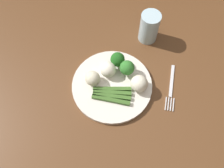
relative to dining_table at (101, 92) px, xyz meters
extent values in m
cube|color=tan|center=(0.00, 0.00, -0.66)|extent=(6.00, 6.00, 0.02)
cube|color=brown|center=(0.00, 0.00, 0.07)|extent=(1.44, 0.96, 0.04)
cylinder|color=brown|center=(0.00, -0.85, -0.42)|extent=(0.04, 0.04, 0.45)
cylinder|color=brown|center=(-0.38, -0.55, -0.42)|extent=(0.04, 0.04, 0.45)
cylinder|color=brown|center=(-0.04, -0.51, -0.42)|extent=(0.04, 0.04, 0.45)
cylinder|color=silver|center=(-0.04, 0.02, 0.10)|extent=(0.26, 0.26, 0.01)
cube|color=#3D6626|center=(-0.04, 0.08, 0.11)|extent=(0.12, 0.04, 0.01)
cube|color=#3D6626|center=(-0.04, 0.07, 0.11)|extent=(0.12, 0.03, 0.01)
cube|color=#3D6626|center=(-0.04, 0.06, 0.11)|extent=(0.12, 0.02, 0.01)
cube|color=#3D6626|center=(-0.04, 0.04, 0.11)|extent=(0.12, 0.01, 0.01)
cylinder|color=#609E3D|center=(-0.09, -0.02, 0.12)|extent=(0.02, 0.02, 0.02)
sphere|color=#337A2D|center=(-0.09, -0.02, 0.14)|extent=(0.05, 0.05, 0.05)
cylinder|color=#4C7F2B|center=(-0.06, -0.05, 0.12)|extent=(0.02, 0.02, 0.02)
sphere|color=#1E5B1C|center=(-0.06, -0.05, 0.14)|extent=(0.05, 0.05, 0.05)
sphere|color=silver|center=(-0.13, 0.03, 0.14)|extent=(0.06, 0.06, 0.06)
sphere|color=beige|center=(0.02, 0.01, 0.13)|extent=(0.05, 0.05, 0.05)
sphere|color=white|center=(-0.03, -0.02, 0.13)|extent=(0.05, 0.05, 0.05)
cube|color=silver|center=(-0.24, 0.00, 0.10)|extent=(0.03, 0.12, 0.00)
cube|color=silver|center=(-0.21, 0.08, 0.10)|extent=(0.01, 0.04, 0.00)
cube|color=silver|center=(-0.22, 0.08, 0.10)|extent=(0.01, 0.04, 0.00)
cube|color=silver|center=(-0.23, 0.08, 0.10)|extent=(0.01, 0.04, 0.00)
cube|color=silver|center=(-0.24, 0.09, 0.10)|extent=(0.01, 0.04, 0.00)
cylinder|color=silver|center=(-0.17, -0.18, 0.15)|extent=(0.07, 0.07, 0.11)
camera|label=1|loc=(-0.05, 0.37, 0.82)|focal=39.31mm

